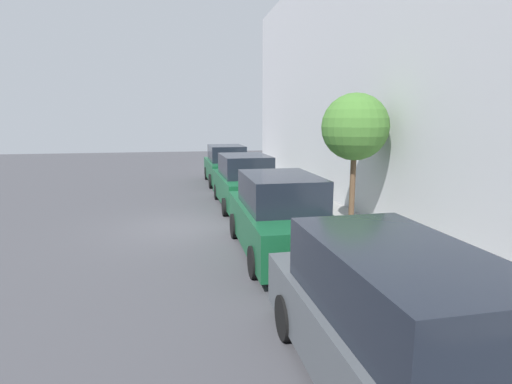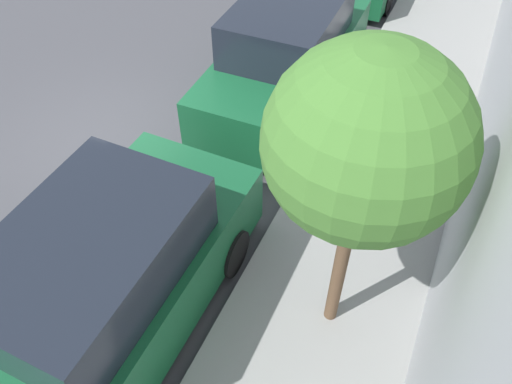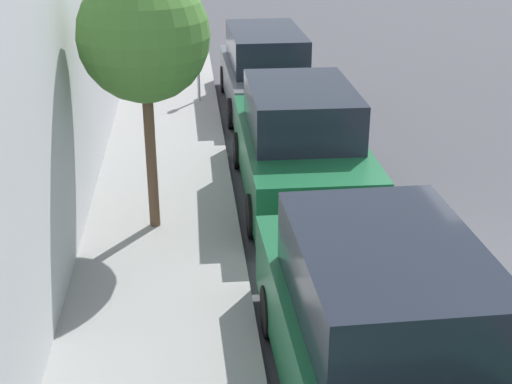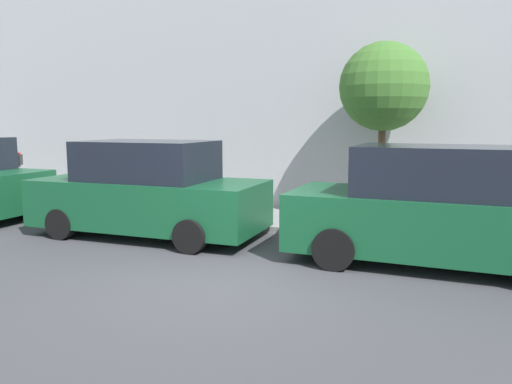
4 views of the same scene
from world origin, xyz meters
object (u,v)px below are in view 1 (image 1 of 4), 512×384
(parked_suv_second, at_px, (280,217))
(parking_meter_far, at_px, (258,165))
(street_tree, at_px, (355,127))
(parked_suv_fourth, at_px, (226,165))
(parked_suv_third, at_px, (245,182))
(parked_minivan_nearest, at_px, (396,327))

(parked_suv_second, bearing_deg, parking_meter_far, 81.54)
(parked_suv_second, bearing_deg, street_tree, 26.82)
(parked_suv_second, distance_m, parking_meter_far, 10.93)
(parked_suv_fourth, relative_size, parking_meter_far, 3.49)
(parked_suv_second, distance_m, parked_suv_third, 5.63)
(parked_minivan_nearest, bearing_deg, parked_suv_third, 89.73)
(parked_suv_second, bearing_deg, parked_suv_third, 89.52)
(parked_minivan_nearest, distance_m, parked_suv_second, 5.45)
(parked_minivan_nearest, distance_m, parked_suv_fourth, 16.83)
(parked_suv_third, relative_size, parked_suv_fourth, 1.00)
(parked_suv_third, relative_size, street_tree, 1.24)
(parked_minivan_nearest, height_order, parked_suv_second, parked_suv_second)
(parked_suv_third, distance_m, parked_suv_fourth, 5.76)
(parked_minivan_nearest, relative_size, parked_suv_fourth, 1.02)
(parked_minivan_nearest, relative_size, parked_suv_third, 1.02)
(parked_minivan_nearest, relative_size, parking_meter_far, 3.56)
(street_tree, bearing_deg, parked_suv_second, -153.18)
(parked_suv_fourth, height_order, parking_meter_far, parked_suv_fourth)
(parked_suv_second, height_order, parked_suv_fourth, same)
(parked_suv_fourth, height_order, street_tree, street_tree)
(parked_minivan_nearest, bearing_deg, parking_meter_far, 84.33)
(parked_suv_second, distance_m, parked_suv_fourth, 11.39)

